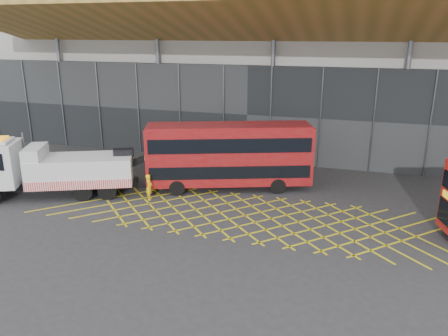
% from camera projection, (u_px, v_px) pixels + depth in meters
% --- Properties ---
extents(ground_plane, '(120.00, 120.00, 0.00)m').
position_uv_depth(ground_plane, '(172.00, 207.00, 27.73)').
color(ground_plane, '#2B2C2E').
extents(road_markings, '(26.36, 7.16, 0.01)m').
position_uv_depth(road_markings, '(245.00, 215.00, 26.39)').
color(road_markings, yellow).
rests_on(road_markings, ground_plane).
extents(construction_building, '(55.00, 23.97, 18.00)m').
position_uv_depth(construction_building, '(265.00, 50.00, 41.27)').
color(construction_building, gray).
rests_on(construction_building, ground_plane).
extents(recovery_truck, '(11.56, 6.65, 4.17)m').
position_uv_depth(recovery_truck, '(50.00, 168.00, 29.02)').
color(recovery_truck, black).
rests_on(recovery_truck, ground_plane).
extents(bus_towed, '(11.50, 6.34, 4.61)m').
position_uv_depth(bus_towed, '(229.00, 154.00, 30.17)').
color(bus_towed, maroon).
rests_on(bus_towed, ground_plane).
extents(worker, '(0.57, 0.72, 1.72)m').
position_uv_depth(worker, '(149.00, 187.00, 28.70)').
color(worker, yellow).
rests_on(worker, ground_plane).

